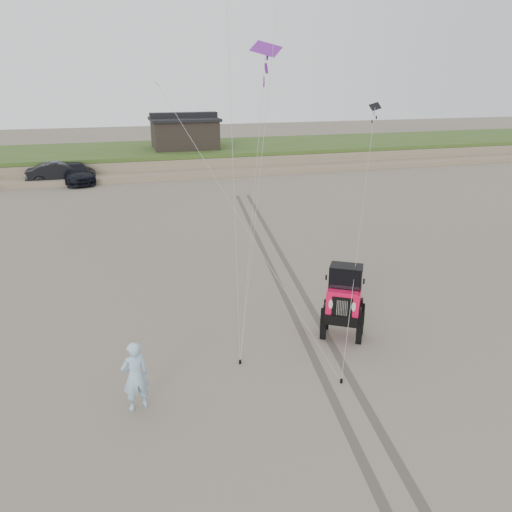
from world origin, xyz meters
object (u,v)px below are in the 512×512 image
object	(u,v)px
truck_b	(61,173)
cabin	(184,132)
jeep	(343,310)
truck_c	(76,173)
man	(135,376)

from	to	relation	value
truck_b	cabin	bearing A→B (deg)	-62.50
truck_b	jeep	world-z (taller)	jeep
truck_c	cabin	bearing A→B (deg)	16.12
cabin	truck_c	world-z (taller)	cabin
truck_b	truck_c	distance (m)	1.10
cabin	jeep	world-z (taller)	cabin
truck_b	man	xyz separation A→B (m)	(4.11, -31.90, 0.11)
jeep	man	bearing A→B (deg)	-132.00
cabin	truck_b	distance (m)	12.72
truck_b	man	distance (m)	32.16
cabin	truck_b	size ratio (longest dim) A/B	1.20
truck_c	man	size ratio (longest dim) A/B	2.81
cabin	jeep	bearing A→B (deg)	-90.08
jeep	man	xyz separation A→B (m)	(-6.91, -2.03, -0.02)
cabin	jeep	xyz separation A→B (m)	(-0.05, -35.67, -2.23)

